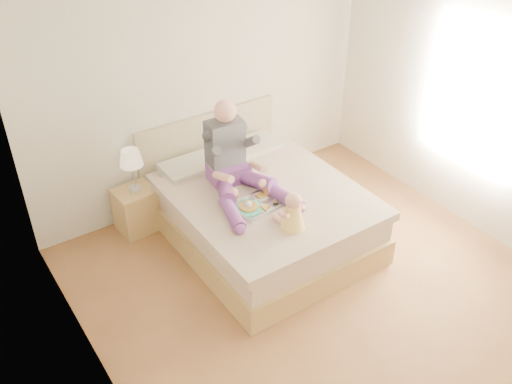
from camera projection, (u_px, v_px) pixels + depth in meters
room at (344, 150)px, 4.47m from camera, size 4.02×4.22×2.71m
bed at (258, 209)px, 5.84m from camera, size 1.70×2.18×1.00m
nightstand at (136, 210)px, 5.97m from camera, size 0.42×0.38×0.48m
lamp at (131, 160)px, 5.63m from camera, size 0.23×0.23×0.47m
adult at (234, 163)px, 5.53m from camera, size 0.75×1.09×0.89m
tray at (256, 203)px, 5.37m from camera, size 0.49×0.41×0.13m
baby at (292, 214)px, 5.04m from camera, size 0.24×0.33×0.37m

